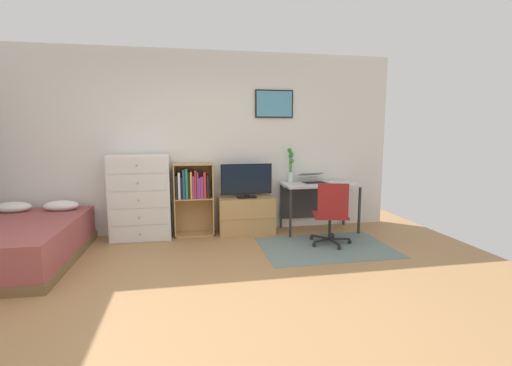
# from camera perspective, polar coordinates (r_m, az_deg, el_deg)

# --- Properties ---
(ground_plane) EXTENTS (7.20, 7.20, 0.00)m
(ground_plane) POSITION_cam_1_polar(r_m,az_deg,el_deg) (3.51, -7.51, -17.88)
(ground_plane) COLOR #A87A4C
(wall_back_with_posters) EXTENTS (6.12, 0.09, 2.70)m
(wall_back_with_posters) POSITION_cam_1_polar(r_m,az_deg,el_deg) (5.58, -9.25, 6.18)
(wall_back_with_posters) COLOR silver
(wall_back_with_posters) RESTS_ON ground_plane
(area_rug) EXTENTS (1.70, 1.20, 0.01)m
(area_rug) POSITION_cam_1_polar(r_m,az_deg,el_deg) (5.02, 10.79, -9.77)
(area_rug) COLOR slate
(area_rug) RESTS_ON ground_plane
(bed) EXTENTS (1.38, 1.95, 0.61)m
(bed) POSITION_cam_1_polar(r_m,az_deg,el_deg) (5.13, -33.42, -7.82)
(bed) COLOR brown
(bed) RESTS_ON ground_plane
(dresser) EXTENTS (0.82, 0.46, 1.20)m
(dresser) POSITION_cam_1_polar(r_m,az_deg,el_deg) (5.42, -17.56, -2.15)
(dresser) COLOR silver
(dresser) RESTS_ON ground_plane
(bookshelf) EXTENTS (0.57, 0.30, 1.06)m
(bookshelf) POSITION_cam_1_polar(r_m,az_deg,el_deg) (5.44, -9.84, -1.38)
(bookshelf) COLOR tan
(bookshelf) RESTS_ON ground_plane
(tv_stand) EXTENTS (0.83, 0.41, 0.54)m
(tv_stand) POSITION_cam_1_polar(r_m,az_deg,el_deg) (5.54, -1.52, -5.04)
(tv_stand) COLOR tan
(tv_stand) RESTS_ON ground_plane
(television) EXTENTS (0.76, 0.16, 0.51)m
(television) POSITION_cam_1_polar(r_m,az_deg,el_deg) (5.42, -1.50, 0.30)
(television) COLOR black
(television) RESTS_ON tv_stand
(desk) EXTENTS (1.13, 0.59, 0.74)m
(desk) POSITION_cam_1_polar(r_m,az_deg,el_deg) (5.74, 9.57, -1.30)
(desk) COLOR silver
(desk) RESTS_ON ground_plane
(office_chair) EXTENTS (0.58, 0.57, 0.86)m
(office_chair) POSITION_cam_1_polar(r_m,az_deg,el_deg) (4.99, 11.64, -4.50)
(office_chair) COLOR #232326
(office_chair) RESTS_ON ground_plane
(laptop) EXTENTS (0.40, 0.43, 0.16)m
(laptop) POSITION_cam_1_polar(r_m,az_deg,el_deg) (5.70, 8.84, 0.67)
(laptop) COLOR #B7B7BC
(laptop) RESTS_ON desk
(computer_mouse) EXTENTS (0.06, 0.10, 0.03)m
(computer_mouse) POSITION_cam_1_polar(r_m,az_deg,el_deg) (5.69, 11.57, 0.11)
(computer_mouse) COLOR silver
(computer_mouse) RESTS_ON desk
(bamboo_vase) EXTENTS (0.10, 0.10, 0.53)m
(bamboo_vase) POSITION_cam_1_polar(r_m,az_deg,el_deg) (5.69, 5.42, 2.64)
(bamboo_vase) COLOR silver
(bamboo_vase) RESTS_ON desk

